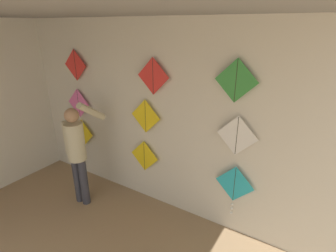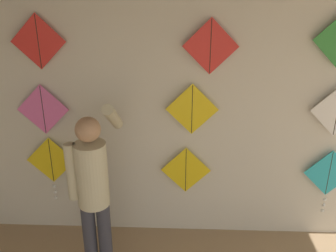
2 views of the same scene
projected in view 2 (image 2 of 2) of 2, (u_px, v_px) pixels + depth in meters
back_panel at (194, 111)px, 3.67m from camera, size 5.58×0.06×2.80m
shopkeeper at (93, 185)px, 3.23m from camera, size 0.43×0.60×1.70m
kite_0 at (52, 164)px, 3.86m from camera, size 0.51×0.04×0.72m
kite_1 at (186, 170)px, 3.83m from camera, size 0.51×0.01×0.51m
kite_2 at (328, 177)px, 3.79m from camera, size 0.51×0.04×0.72m
kite_3 at (43, 110)px, 3.63m from camera, size 0.51×0.01×0.51m
kite_4 at (192, 109)px, 3.57m from camera, size 0.51×0.01×0.51m
kite_6 at (38, 42)px, 3.38m from camera, size 0.51×0.01×0.51m
kite_7 at (211, 46)px, 3.33m from camera, size 0.51×0.01×0.51m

